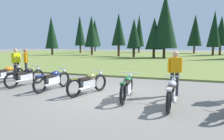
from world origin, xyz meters
TOP-DOWN VIEW (x-y plane):
  - ground_plane at (0.00, 0.00)m, footprint 140.00×140.00m
  - grass_moorland at (0.00, 26.23)m, footprint 80.00×44.00m
  - forest_treeline at (-0.20, 31.98)m, footprint 44.52×27.71m
  - motorcycle_orange at (-5.73, 0.88)m, footprint 0.68×2.08m
  - motorcycle_black at (-4.21, 0.53)m, footprint 0.71×2.07m
  - motorcycle_navy at (-2.49, 0.19)m, footprint 0.63×2.09m
  - motorcycle_olive at (-0.78, 0.01)m, footprint 0.92×2.00m
  - motorcycle_british_green at (0.83, -0.23)m, footprint 0.62×2.10m
  - motorcycle_silver at (2.34, -0.64)m, footprint 0.62×2.10m
  - rider_near_row_end at (-5.87, 2.47)m, footprint 0.40×0.44m
  - rider_with_back_turned at (2.39, 0.81)m, footprint 0.52×0.34m
  - rider_in_hivis_vest at (-6.39, 2.28)m, footprint 0.32×0.53m

SIDE VIEW (x-z plane):
  - ground_plane at x=0.00m, z-range 0.00..0.00m
  - grass_moorland at x=0.00m, z-range 0.00..0.10m
  - motorcycle_orange at x=-5.73m, z-range 0.00..0.88m
  - motorcycle_black at x=-4.21m, z-range 0.00..0.88m
  - motorcycle_navy at x=-2.49m, z-range 0.00..0.88m
  - motorcycle_olive at x=-0.78m, z-range 0.00..0.88m
  - motorcycle_british_green at x=0.83m, z-range 0.00..0.88m
  - motorcycle_silver at x=2.34m, z-range 0.00..0.88m
  - rider_near_row_end at x=-5.87m, z-range 0.11..1.78m
  - rider_with_back_turned at x=2.39m, z-range 0.11..1.78m
  - rider_in_hivis_vest at x=-6.39m, z-range 0.11..1.78m
  - forest_treeline at x=-0.20m, z-range 0.11..9.03m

